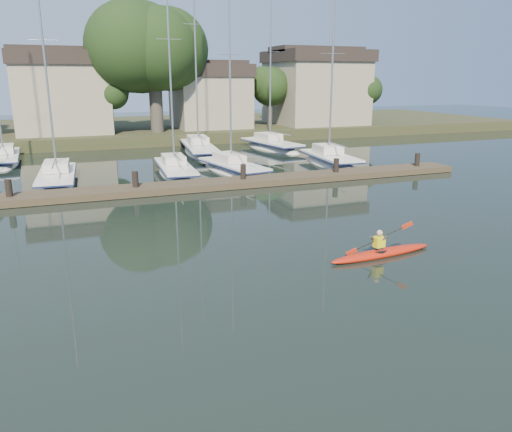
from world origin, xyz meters
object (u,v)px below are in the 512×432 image
object	(u,v)px
sailboat_1	(58,186)
sailboat_2	(175,176)
sailboat_5	(5,165)
kayak	(381,252)
sailboat_4	(330,167)
sailboat_7	(271,151)
dock	(192,186)
sailboat_3	(233,175)
sailboat_6	(199,155)

from	to	relation	value
sailboat_1	sailboat_2	world-z (taller)	sailboat_2
sailboat_1	sailboat_5	size ratio (longest dim) A/B	0.93
kayak	sailboat_4	distance (m)	19.01
sailboat_2	sailboat_7	distance (m)	13.31
sailboat_1	sailboat_7	distance (m)	19.33
sailboat_1	sailboat_7	bearing A→B (deg)	29.81
kayak	sailboat_2	distance (m)	17.93
dock	sailboat_5	world-z (taller)	sailboat_5
sailboat_1	kayak	bearing A→B (deg)	-56.35
dock	sailboat_4	size ratio (longest dim) A/B	2.60
sailboat_5	sailboat_7	distance (m)	20.81
sailboat_4	sailboat_2	bearing A→B (deg)	-176.16
dock	sailboat_1	distance (m)	8.32
sailboat_3	sailboat_6	size ratio (longest dim) A/B	0.75
sailboat_1	sailboat_4	world-z (taller)	sailboat_1
dock	kayak	bearing A→B (deg)	-74.69
sailboat_3	sailboat_5	distance (m)	17.16
dock	sailboat_7	xyz separation A→B (m)	(10.37, 13.44, -0.41)
sailboat_1	sailboat_5	bearing A→B (deg)	114.39
sailboat_1	sailboat_3	size ratio (longest dim) A/B	1.08
sailboat_5	kayak	bearing A→B (deg)	-64.80
sailboat_3	sailboat_7	world-z (taller)	sailboat_7
sailboat_1	sailboat_2	bearing A→B (deg)	4.76
sailboat_1	sailboat_3	world-z (taller)	sailboat_1
dock	sailboat_5	size ratio (longest dim) A/B	2.31
kayak	sailboat_1	world-z (taller)	sailboat_1
sailboat_1	dock	bearing A→B (deg)	-31.46
kayak	dock	xyz separation A→B (m)	(-3.47, 12.69, 0.04)
sailboat_4	sailboat_3	bearing A→B (deg)	-170.94
sailboat_6	sailboat_1	bearing A→B (deg)	-134.24
sailboat_6	sailboat_7	size ratio (longest dim) A/B	1.22
dock	sailboat_4	bearing A→B (deg)	22.63
dock	sailboat_1	xyz separation A→B (m)	(-6.86, 4.69, -0.39)
sailboat_7	sailboat_1	bearing A→B (deg)	-162.12
sailboat_1	sailboat_2	size ratio (longest dim) A/B	0.98
sailboat_3	sailboat_5	xyz separation A→B (m)	(-14.21, 9.62, 0.00)
sailboat_1	sailboat_2	xyz separation A→B (m)	(7.01, 0.23, 0.01)
sailboat_1	sailboat_5	distance (m)	9.76
sailboat_5	sailboat_7	size ratio (longest dim) A/B	1.06
sailboat_4	sailboat_5	bearing A→B (deg)	162.31
sailboat_1	sailboat_7	xyz separation A→B (m)	(17.24, 8.74, -0.02)
sailboat_5	sailboat_6	xyz separation A→B (m)	(14.40, -0.33, -0.01)
sailboat_1	sailboat_6	size ratio (longest dim) A/B	0.81
sailboat_3	sailboat_7	bearing A→B (deg)	44.43
sailboat_7	kayak	bearing A→B (deg)	-113.81
sailboat_4	sailboat_7	bearing A→B (deg)	100.53
sailboat_2	sailboat_6	distance (m)	9.35
sailboat_1	sailboat_7	size ratio (longest dim) A/B	0.98
kayak	sailboat_1	distance (m)	20.23
dock	sailboat_3	world-z (taller)	sailboat_3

